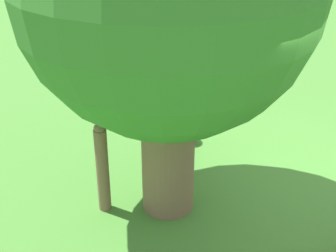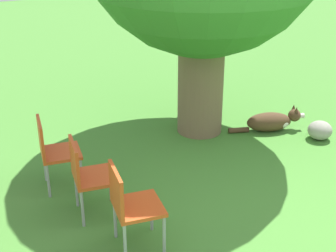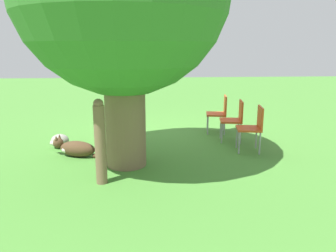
{
  "view_description": "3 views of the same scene",
  "coord_description": "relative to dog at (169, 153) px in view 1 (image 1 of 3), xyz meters",
  "views": [
    {
      "loc": [
        -3.88,
        3.67,
        3.58
      ],
      "look_at": [
        0.48,
        1.37,
        1.05
      ],
      "focal_mm": 50.0,
      "sensor_mm": 36.0,
      "label": 1
    },
    {
      "loc": [
        -2.99,
        -3.75,
        2.77
      ],
      "look_at": [
        -0.49,
        0.82,
        0.49
      ],
      "focal_mm": 50.0,
      "sensor_mm": 36.0,
      "label": 2
    },
    {
      "loc": [
        0.06,
        6.5,
        1.83
      ],
      "look_at": [
        -0.35,
        0.88,
        0.5
      ],
      "focal_mm": 35.0,
      "sensor_mm": 36.0,
      "label": 3
    }
  ],
  "objects": [
    {
      "name": "dog",
      "position": [
        0.0,
        0.0,
        0.0
      ],
      "size": [
        1.07,
        0.5,
        0.36
      ],
      "rotation": [
        0.0,
        0.0,
        5.94
      ],
      "color": "#513823",
      "rests_on": "ground_plane"
    },
    {
      "name": "ground_plane",
      "position": [
        -1.28,
        -0.94,
        -0.14
      ],
      "size": [
        30.0,
        30.0,
        0.0
      ],
      "primitive_type": "plane",
      "color": "#478433"
    },
    {
      "name": "garden_rock",
      "position": [
        0.39,
        -0.54,
        -0.01
      ],
      "size": [
        0.33,
        0.32,
        0.26
      ],
      "color": "gray",
      "rests_on": "ground_plane"
    },
    {
      "name": "fence_post",
      "position": [
        -0.61,
        1.22,
        0.46
      ],
      "size": [
        0.15,
        0.15,
        1.19
      ],
      "color": "brown",
      "rests_on": "ground_plane"
    }
  ]
}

